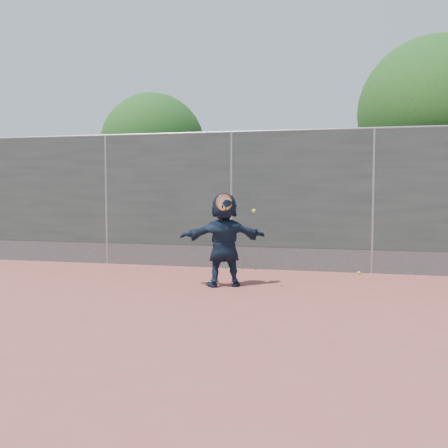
# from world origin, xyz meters

# --- Properties ---
(ground) EXTENTS (80.00, 80.00, 0.00)m
(ground) POSITION_xyz_m (0.00, 0.00, 0.00)
(ground) COLOR #9E4C42
(ground) RESTS_ON ground
(player) EXTENTS (1.64, 1.04, 1.69)m
(player) POSITION_xyz_m (0.31, 1.47, 0.85)
(player) COLOR #122133
(player) RESTS_ON ground
(ball_ground) EXTENTS (0.07, 0.07, 0.07)m
(ball_ground) POSITION_xyz_m (2.74, 3.28, 0.03)
(ball_ground) COLOR #AADB30
(ball_ground) RESTS_ON ground
(fence) EXTENTS (20.00, 0.06, 3.03)m
(fence) POSITION_xyz_m (-0.00, 3.50, 1.58)
(fence) COLOR #38423D
(fence) RESTS_ON ground
(swing_action) EXTENTS (0.69, 0.17, 0.51)m
(swing_action) POSITION_xyz_m (0.41, 1.27, 1.49)
(swing_action) COLOR #BE5711
(swing_action) RESTS_ON ground
(tree_right) EXTENTS (3.78, 3.60, 5.39)m
(tree_right) POSITION_xyz_m (4.68, 5.75, 3.49)
(tree_right) COLOR #382314
(tree_right) RESTS_ON ground
(tree_left) EXTENTS (3.15, 3.00, 4.53)m
(tree_left) POSITION_xyz_m (-2.85, 6.55, 2.94)
(tree_left) COLOR #382314
(tree_left) RESTS_ON ground
(weed_clump) EXTENTS (0.68, 0.07, 0.30)m
(weed_clump) POSITION_xyz_m (0.29, 3.38, 0.13)
(weed_clump) COLOR #387226
(weed_clump) RESTS_ON ground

